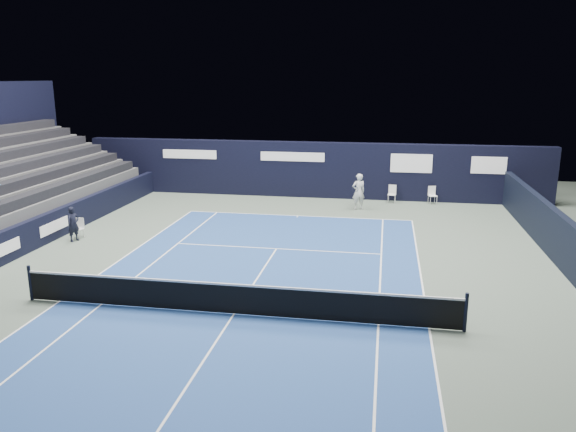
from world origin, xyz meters
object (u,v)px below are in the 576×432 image
at_px(line_judge_chair, 79,226).
at_px(tennis_net, 233,298).
at_px(folding_chair_back_a, 392,191).
at_px(folding_chair_back_b, 432,194).
at_px(tennis_player, 359,191).

height_order(line_judge_chair, tennis_net, tennis_net).
bearing_deg(folding_chair_back_a, line_judge_chair, -138.39).
distance_m(folding_chair_back_b, line_judge_chair, 17.84).
bearing_deg(tennis_player, tennis_net, -101.54).
relative_size(folding_chair_back_a, tennis_player, 0.51).
height_order(folding_chair_back_b, tennis_net, tennis_net).
xyz_separation_m(folding_chair_back_a, tennis_net, (-4.55, -15.83, -0.12)).
height_order(folding_chair_back_b, tennis_player, tennis_player).
height_order(folding_chair_back_a, folding_chair_back_b, folding_chair_back_a).
bearing_deg(folding_chair_back_b, line_judge_chair, -164.73).
bearing_deg(tennis_net, tennis_player, 78.46).
height_order(folding_chair_back_a, line_judge_chair, folding_chair_back_a).
height_order(tennis_net, tennis_player, tennis_player).
distance_m(tennis_net, tennis_player, 14.14).
xyz_separation_m(folding_chair_back_a, folding_chair_back_b, (2.12, 0.03, -0.10)).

